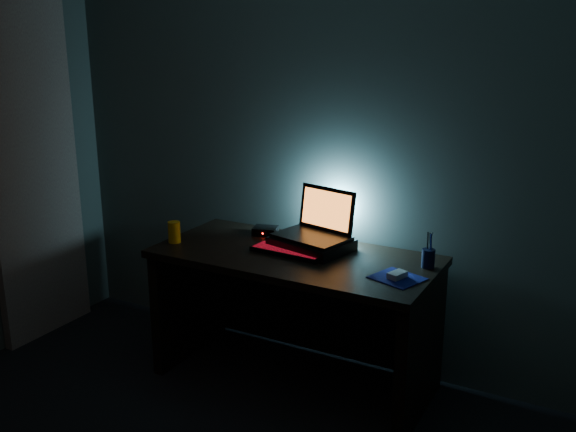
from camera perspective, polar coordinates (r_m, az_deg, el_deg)
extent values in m
cube|color=#48524E|center=(3.60, 3.47, 5.93)|extent=(3.50, 0.00, 2.50)
cube|color=black|center=(3.41, 0.59, -3.69)|extent=(1.50, 0.70, 0.04)
cube|color=black|center=(3.90, -8.74, -7.16)|extent=(0.06, 0.64, 0.71)
cube|color=black|center=(3.31, 11.72, -11.72)|extent=(0.06, 0.64, 0.71)
cube|color=black|center=(3.82, 2.92, -7.52)|extent=(1.38, 0.02, 0.65)
cube|color=#B5A591|center=(4.22, -21.83, 4.91)|extent=(0.06, 0.65, 2.30)
cube|color=black|center=(3.47, 2.10, -2.48)|extent=(0.46, 0.38, 0.06)
cube|color=black|center=(3.45, 2.11, -1.87)|extent=(0.43, 0.34, 0.02)
cube|color=black|center=(3.51, 3.48, 0.62)|extent=(0.36, 0.13, 0.24)
cube|color=orange|center=(3.51, 3.40, 0.60)|extent=(0.32, 0.10, 0.20)
cube|color=black|center=(3.39, 0.00, -3.21)|extent=(0.41, 0.15, 0.02)
cube|color=red|center=(3.39, 0.00, -3.01)|extent=(0.40, 0.14, 0.00)
cube|color=#0C115A|center=(3.11, 9.68, -5.46)|extent=(0.27, 0.26, 0.00)
cube|color=#9E9EA3|center=(3.10, 9.69, -5.18)|extent=(0.08, 0.11, 0.03)
cylinder|color=black|center=(3.27, 12.36, -3.70)|extent=(0.07, 0.07, 0.09)
cylinder|color=#EBA00C|center=(3.62, -10.08, -1.42)|extent=(0.07, 0.07, 0.12)
cube|color=black|center=(3.72, -2.04, -1.32)|extent=(0.16, 0.14, 0.04)
sphere|color=#FF0C07|center=(3.67, -2.27, -1.57)|extent=(0.01, 0.01, 0.01)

